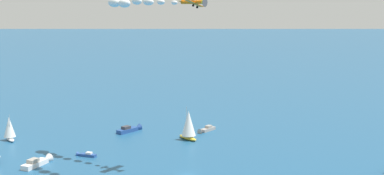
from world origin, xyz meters
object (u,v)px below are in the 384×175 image
(motorboat_near_centre, at_px, (206,130))
(motorboat_far_port, at_px, (85,155))
(sailboat_outer_ring_b, at_px, (188,125))
(biplane_wingman, at_px, (194,1))
(motorboat_offshore, at_px, (38,162))
(motorboat_outer_ring_d, at_px, (130,129))
(sailboat_mid_cluster, at_px, (9,128))

(motorboat_near_centre, xyz_separation_m, motorboat_far_port, (47.11, -8.14, -0.17))
(sailboat_outer_ring_b, height_order, biplane_wingman, biplane_wingman)
(biplane_wingman, bearing_deg, motorboat_offshore, -69.83)
(motorboat_offshore, bearing_deg, biplane_wingman, 110.17)
(motorboat_outer_ring_d, bearing_deg, sailboat_outer_ring_b, 102.90)
(motorboat_offshore, distance_m, motorboat_outer_ring_d, 44.14)
(motorboat_near_centre, bearing_deg, biplane_wingman, 36.33)
(motorboat_far_port, xyz_separation_m, sailboat_mid_cluster, (5.47, -33.99, 3.64))
(motorboat_offshore, relative_size, biplane_wingman, 1.46)
(motorboat_far_port, height_order, biplane_wingman, biplane_wingman)
(biplane_wingman, bearing_deg, motorboat_far_port, -86.76)
(motorboat_far_port, distance_m, motorboat_offshore, 14.32)
(motorboat_near_centre, height_order, biplane_wingman, biplane_wingman)
(sailboat_mid_cluster, relative_size, sailboat_outer_ring_b, 0.81)
(motorboat_outer_ring_d, distance_m, biplane_wingman, 74.80)
(motorboat_offshore, distance_m, sailboat_outer_ring_b, 50.68)
(sailboat_outer_ring_b, relative_size, motorboat_outer_ring_d, 1.08)
(motorboat_near_centre, distance_m, motorboat_outer_ring_d, 27.26)
(sailboat_mid_cluster, bearing_deg, sailboat_outer_ring_b, 131.75)
(sailboat_outer_ring_b, bearing_deg, motorboat_near_centre, -167.83)
(motorboat_near_centre, bearing_deg, motorboat_outer_ring_d, -48.97)
(motorboat_offshore, xyz_separation_m, sailboat_outer_ring_b, (-48.50, 14.08, 4.27))
(sailboat_outer_ring_b, xyz_separation_m, motorboat_outer_ring_d, (5.33, -23.27, -4.30))
(sailboat_outer_ring_b, distance_m, biplane_wingman, 59.96)
(motorboat_far_port, xyz_separation_m, motorboat_outer_ring_d, (-29.22, -12.43, 0.33))
(motorboat_far_port, distance_m, sailboat_mid_cluster, 34.61)
(sailboat_mid_cluster, xyz_separation_m, biplane_wingman, (-7.79, 75.06, 41.52))
(motorboat_near_centre, height_order, motorboat_offshore, motorboat_offshore)
(motorboat_offshore, bearing_deg, motorboat_far_port, 166.95)
(motorboat_far_port, bearing_deg, sailboat_outer_ring_b, 162.58)
(motorboat_near_centre, height_order, sailboat_mid_cluster, sailboat_mid_cluster)
(motorboat_far_port, xyz_separation_m, sailboat_outer_ring_b, (-34.55, 10.84, 4.62))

